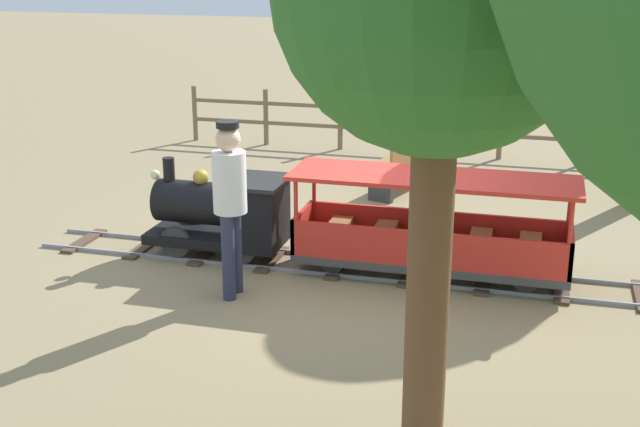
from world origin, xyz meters
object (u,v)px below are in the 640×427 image
object	(u,v)px
conductor_person	(230,195)
park_bench	(406,161)
locomotive	(224,212)
passenger_car	(431,236)

from	to	relation	value
conductor_person	park_bench	world-z (taller)	conductor_person
conductor_person	locomotive	bearing A→B (deg)	25.20
passenger_car	locomotive	bearing A→B (deg)	90.00
passenger_car	conductor_person	xyz separation A→B (m)	(-0.92, 1.67, 0.54)
conductor_person	park_bench	size ratio (longest dim) A/B	1.19
park_bench	conductor_person	bearing A→B (deg)	166.04
locomotive	conductor_person	bearing A→B (deg)	-154.80
passenger_car	park_bench	bearing A→B (deg)	14.27
locomotive	passenger_car	bearing A→B (deg)	-90.00
passenger_car	conductor_person	size ratio (longest dim) A/B	1.67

